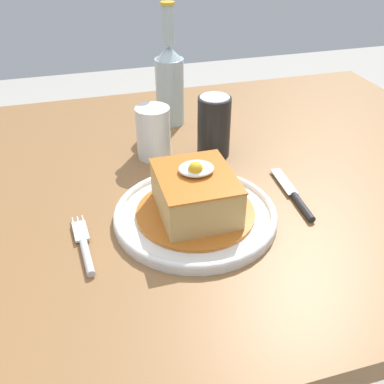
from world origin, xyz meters
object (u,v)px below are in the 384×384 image
(main_plate, at_px, (195,214))
(drinking_glass, at_px, (154,136))
(knife, at_px, (297,199))
(soda_can, at_px, (214,126))
(beer_bottle_clear, at_px, (170,81))
(fork, at_px, (85,248))

(main_plate, bearing_deg, drinking_glass, 95.09)
(knife, distance_m, soda_can, 0.23)
(knife, relative_size, beer_bottle_clear, 0.62)
(fork, height_order, knife, same)
(main_plate, height_order, beer_bottle_clear, beer_bottle_clear)
(main_plate, xyz_separation_m, drinking_glass, (-0.02, 0.23, 0.04))
(fork, relative_size, knife, 0.86)
(beer_bottle_clear, xyz_separation_m, drinking_glass, (-0.07, -0.15, -0.05))
(knife, xyz_separation_m, drinking_glass, (-0.20, 0.23, 0.04))
(soda_can, xyz_separation_m, beer_bottle_clear, (-0.05, 0.17, 0.04))
(main_plate, relative_size, knife, 1.62)
(knife, bearing_deg, beer_bottle_clear, 109.28)
(soda_can, relative_size, drinking_glass, 1.18)
(fork, relative_size, drinking_glass, 1.35)
(soda_can, bearing_deg, fork, -139.94)
(drinking_glass, bearing_deg, knife, -48.51)
(fork, height_order, soda_can, soda_can)
(main_plate, height_order, fork, main_plate)
(fork, height_order, drinking_glass, drinking_glass)
(main_plate, distance_m, fork, 0.18)
(fork, xyz_separation_m, soda_can, (0.28, 0.23, 0.06))
(knife, xyz_separation_m, beer_bottle_clear, (-0.13, 0.38, 0.09))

